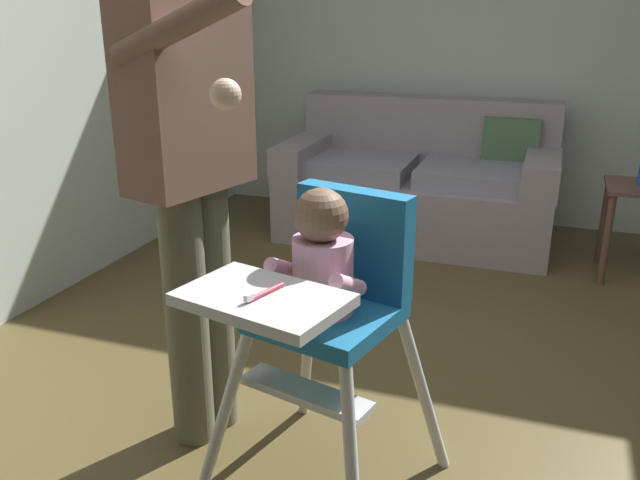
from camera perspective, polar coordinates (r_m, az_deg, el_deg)
ground at (r=2.51m, az=8.03°, el=-16.58°), size 5.61×6.81×0.10m
wall_far at (r=4.66m, az=15.94°, el=18.05°), size 4.81×0.06×2.73m
couch at (r=4.33m, az=8.54°, el=4.69°), size 1.69×0.86×0.86m
high_chair at (r=1.88m, az=0.54°, el=-4.12°), size 0.72×0.82×0.97m
adult_standing at (r=2.10m, az=-10.94°, el=6.52°), size 0.50×0.58×1.70m
toy_ball at (r=3.38m, az=-0.03°, el=-3.34°), size 0.22×0.22×0.22m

